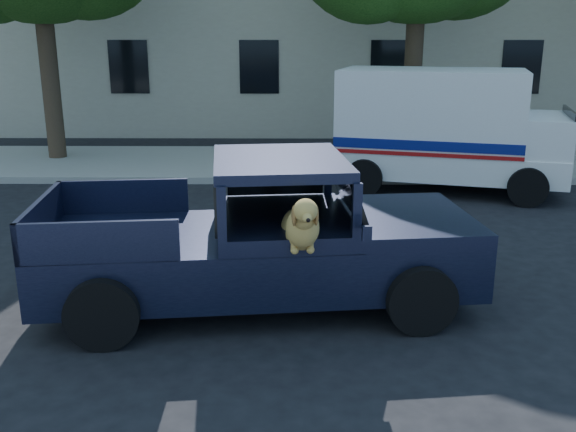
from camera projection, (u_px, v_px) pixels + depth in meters
name	position (u px, v px, depth m)	size (l,w,h in m)	color
ground	(111.00, 330.00, 7.26)	(120.00, 120.00, 0.00)	black
far_sidewalk	(212.00, 163.00, 16.07)	(60.00, 4.00, 0.15)	gray
lane_stripes	(290.00, 237.00, 10.51)	(21.60, 0.14, 0.01)	silver
pickup_truck	(253.00, 256.00, 7.80)	(5.32, 2.81, 1.84)	black
mail_truck	(444.00, 138.00, 13.46)	(4.96, 3.29, 2.51)	silver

